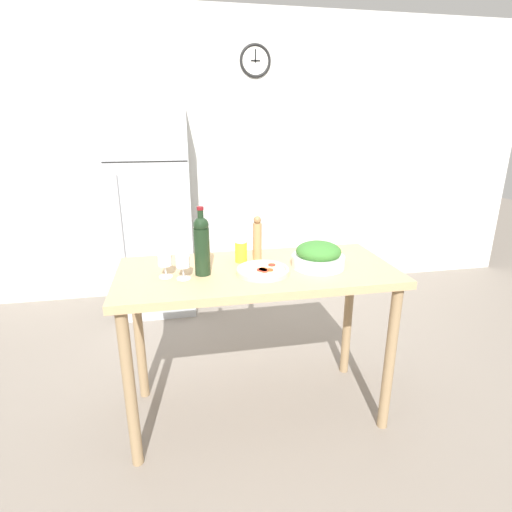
# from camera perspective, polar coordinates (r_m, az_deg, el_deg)

# --- Properties ---
(ground_plane) EXTENTS (14.00, 14.00, 0.00)m
(ground_plane) POSITION_cam_1_polar(r_m,az_deg,el_deg) (2.55, 0.15, -21.03)
(ground_plane) COLOR slate
(wall_back) EXTENTS (6.40, 0.08, 2.60)m
(wall_back) POSITION_cam_1_polar(r_m,az_deg,el_deg) (3.91, -5.60, 13.58)
(wall_back) COLOR silver
(wall_back) RESTS_ON ground_plane
(refrigerator) EXTENTS (0.65, 0.63, 1.87)m
(refrigerator) POSITION_cam_1_polar(r_m,az_deg,el_deg) (3.60, -14.67, 6.77)
(refrigerator) COLOR #B7BCC1
(refrigerator) RESTS_ON ground_plane
(prep_counter) EXTENTS (1.45, 0.66, 0.89)m
(prep_counter) POSITION_cam_1_polar(r_m,az_deg,el_deg) (2.15, 0.17, -4.72)
(prep_counter) COLOR tan
(prep_counter) RESTS_ON ground_plane
(wine_bottle) EXTENTS (0.08, 0.08, 0.35)m
(wine_bottle) POSITION_cam_1_polar(r_m,az_deg,el_deg) (2.00, -7.76, 1.67)
(wine_bottle) COLOR black
(wine_bottle) RESTS_ON prep_counter
(wine_glass_near) EXTENTS (0.07, 0.07, 0.12)m
(wine_glass_near) POSITION_cam_1_polar(r_m,az_deg,el_deg) (1.97, -10.41, -1.02)
(wine_glass_near) COLOR silver
(wine_glass_near) RESTS_ON prep_counter
(wine_glass_far) EXTENTS (0.07, 0.07, 0.12)m
(wine_glass_far) POSITION_cam_1_polar(r_m,az_deg,el_deg) (2.02, -12.89, -0.77)
(wine_glass_far) COLOR silver
(wine_glass_far) RESTS_ON prep_counter
(pepper_mill) EXTENTS (0.05, 0.05, 0.25)m
(pepper_mill) POSITION_cam_1_polar(r_m,az_deg,el_deg) (2.21, 0.18, 2.44)
(pepper_mill) COLOR #AD7F51
(pepper_mill) RESTS_ON prep_counter
(salad_bowl) EXTENTS (0.28, 0.28, 0.14)m
(salad_bowl) POSITION_cam_1_polar(r_m,az_deg,el_deg) (2.14, 8.89, 0.02)
(salad_bowl) COLOR white
(salad_bowl) RESTS_ON prep_counter
(homemade_pizza) EXTENTS (0.27, 0.27, 0.03)m
(homemade_pizza) POSITION_cam_1_polar(r_m,az_deg,el_deg) (2.04, 0.98, -2.07)
(homemade_pizza) COLOR beige
(homemade_pizza) RESTS_ON prep_counter
(salt_canister) EXTENTS (0.07, 0.07, 0.13)m
(salt_canister) POSITION_cam_1_polar(r_m,az_deg,el_deg) (2.19, -2.16, 0.74)
(salt_canister) COLOR yellow
(salt_canister) RESTS_ON prep_counter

